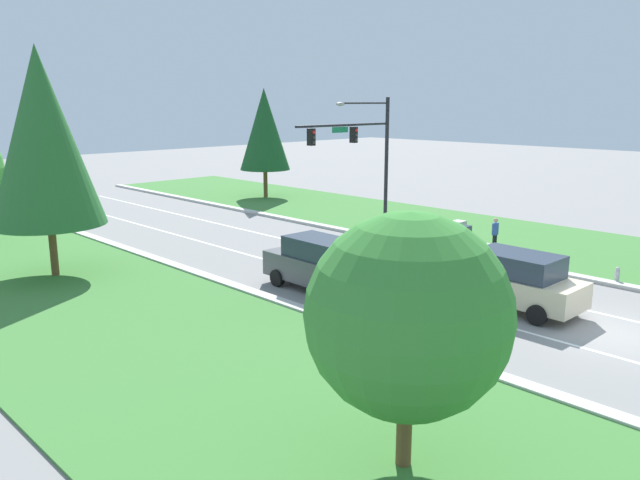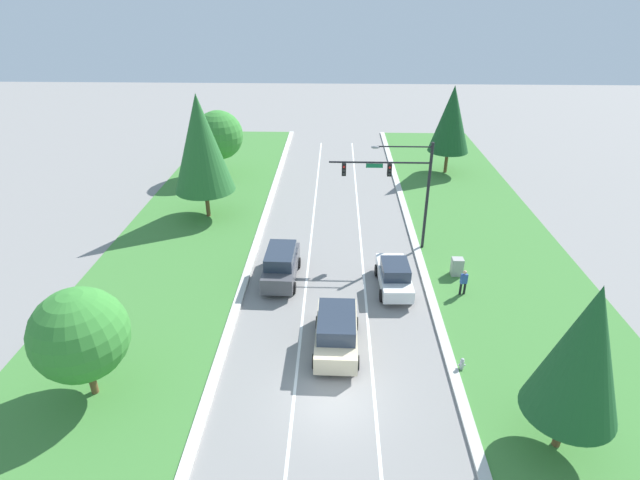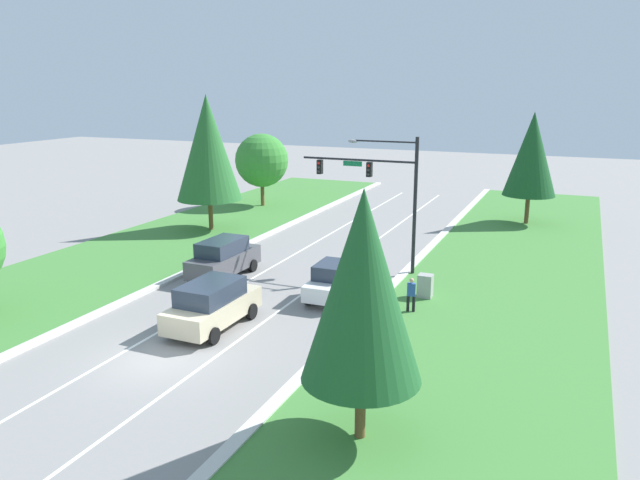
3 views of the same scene
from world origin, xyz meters
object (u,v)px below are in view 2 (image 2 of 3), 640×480
(pedestrian, at_px, (464,282))
(oak_near_left_tree, at_px, (80,335))
(champagne_suv, at_px, (337,331))
(traffic_signal_mast, at_px, (400,180))
(fire_hydrant, at_px, (462,364))
(oak_far_left_tree, at_px, (219,135))
(utility_cabinet, at_px, (457,267))
(conifer_mid_left_tree, at_px, (201,144))
(white_sedan, at_px, (394,275))
(conifer_near_right_tree, at_px, (584,352))
(graphite_suv, at_px, (281,264))
(conifer_far_right_tree, at_px, (451,119))

(pedestrian, distance_m, oak_near_left_tree, 20.38)
(champagne_suv, bearing_deg, traffic_signal_mast, 70.56)
(fire_hydrant, distance_m, oak_far_left_tree, 32.07)
(oak_near_left_tree, bearing_deg, utility_cabinet, 30.52)
(fire_hydrant, relative_size, conifer_mid_left_tree, 0.07)
(oak_near_left_tree, relative_size, oak_far_left_tree, 0.86)
(pedestrian, height_order, conifer_mid_left_tree, conifer_mid_left_tree)
(traffic_signal_mast, bearing_deg, white_sedan, -96.77)
(conifer_near_right_tree, distance_m, oak_near_left_tree, 19.84)
(graphite_suv, bearing_deg, traffic_signal_mast, 32.19)
(white_sedan, xyz_separation_m, conifer_near_right_tree, (5.35, -11.47, 3.84))
(conifer_near_right_tree, bearing_deg, oak_near_left_tree, 173.48)
(white_sedan, distance_m, fire_hydrant, 7.59)
(champagne_suv, relative_size, oak_near_left_tree, 0.94)
(graphite_suv, height_order, conifer_far_right_tree, conifer_far_right_tree)
(conifer_far_right_tree, bearing_deg, conifer_mid_left_tree, -152.01)
(conifer_far_right_tree, xyz_separation_m, oak_far_left_tree, (-21.71, -1.47, -1.31))
(pedestrian, height_order, conifer_far_right_tree, conifer_far_right_tree)
(traffic_signal_mast, distance_m, pedestrian, 7.94)
(fire_hydrant, bearing_deg, white_sedan, 109.66)
(utility_cabinet, bearing_deg, champagne_suv, -135.96)
(conifer_near_right_tree, distance_m, oak_far_left_tree, 37.05)
(champagne_suv, distance_m, oak_near_left_tree, 11.64)
(graphite_suv, distance_m, conifer_far_right_tree, 25.09)
(conifer_far_right_tree, bearing_deg, champagne_suv, -111.48)
(traffic_signal_mast, distance_m, conifer_near_right_tree, 17.43)
(champagne_suv, xyz_separation_m, conifer_near_right_tree, (8.80, -5.79, 3.69))
(oak_far_left_tree, xyz_separation_m, conifer_mid_left_tree, (0.91, -9.59, 1.98))
(champagne_suv, xyz_separation_m, utility_cabinet, (7.57, 7.33, -0.45))
(oak_far_left_tree, relative_size, conifer_mid_left_tree, 0.65)
(graphite_suv, distance_m, conifer_mid_left_tree, 12.51)
(fire_hydrant, height_order, conifer_near_right_tree, conifer_near_right_tree)
(graphite_suv, relative_size, champagne_suv, 0.98)
(utility_cabinet, bearing_deg, oak_far_left_tree, 135.93)
(graphite_suv, distance_m, oak_near_left_tree, 12.69)
(champagne_suv, height_order, conifer_near_right_tree, conifer_near_right_tree)
(utility_cabinet, relative_size, fire_hydrant, 1.76)
(conifer_near_right_tree, bearing_deg, graphite_suv, 134.85)
(graphite_suv, relative_size, conifer_near_right_tree, 0.65)
(pedestrian, relative_size, conifer_near_right_tree, 0.22)
(white_sedan, height_order, pedestrian, white_sedan)
(champagne_suv, relative_size, pedestrian, 2.96)
(conifer_near_right_tree, bearing_deg, utility_cabinet, 95.33)
(conifer_far_right_tree, bearing_deg, white_sedan, -108.60)
(graphite_suv, distance_m, fire_hydrant, 12.38)
(white_sedan, height_order, fire_hydrant, white_sedan)
(traffic_signal_mast, relative_size, white_sedan, 1.61)
(pedestrian, xyz_separation_m, fire_hydrant, (-1.46, -6.53, -0.59))
(traffic_signal_mast, xyz_separation_m, white_sedan, (-0.63, -5.31, -4.11))
(utility_cabinet, relative_size, oak_near_left_tree, 0.23)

